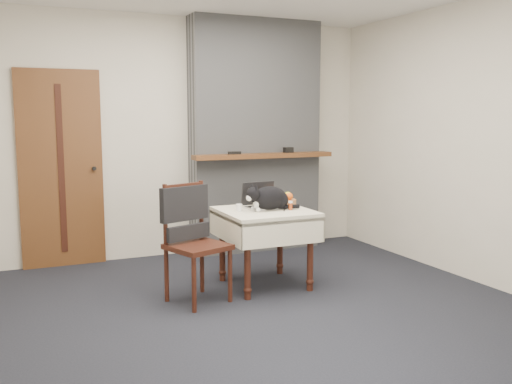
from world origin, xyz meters
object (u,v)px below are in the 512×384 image
laptop (261,202)px  pill_bottle (290,205)px  cream_jar (239,208)px  cat (270,198)px  fruit_basket (284,201)px  chair (190,226)px  side_table (265,222)px  door (61,169)px

laptop → pill_bottle: laptop is taller
cream_jar → laptop: bearing=18.6°
cat → cream_jar: size_ratio=8.03×
cream_jar → fruit_basket: (0.49, 0.09, 0.02)m
cat → cream_jar: cat is taller
chair → laptop: bearing=-4.2°
side_table → door: bearing=137.1°
door → cat: bearing=-42.6°
cream_jar → pill_bottle: bearing=-15.8°
laptop → fruit_basket: bearing=-0.2°
cat → fruit_basket: 0.26m
side_table → cream_jar: (-0.24, 0.03, 0.14)m
laptop → door: bearing=137.7°
door → cream_jar: size_ratio=31.33×
cream_jar → chair: bearing=-166.3°
cream_jar → chair: 0.51m
fruit_basket → laptop: bearing=-178.2°
laptop → cream_jar: size_ratio=5.12×
door → fruit_basket: size_ratio=8.81×
fruit_basket → side_table: bearing=-154.1°
laptop → cat: cat is taller
laptop → chair: size_ratio=0.33×
laptop → fruit_basket: (0.24, 0.01, -0.01)m
side_table → fruit_basket: (0.25, 0.12, 0.16)m
door → side_table: door is taller
side_table → cream_jar: 0.28m
cat → cream_jar: bearing=161.8°
fruit_basket → chair: 1.01m
pill_bottle → fruit_basket: fruit_basket is taller
fruit_basket → cat: bearing=-146.1°
laptop → chair: chair is taller
fruit_basket → chair: chair is taller
laptop → cream_jar: (-0.26, -0.09, -0.03)m
pill_bottle → laptop: bearing=131.8°
side_table → laptop: laptop is taller
cream_jar → chair: (-0.49, -0.12, -0.10)m
laptop → pill_bottle: bearing=-50.2°
door → cream_jar: (1.35, -1.45, -0.27)m
laptop → cream_jar: 0.27m
laptop → fruit_basket: laptop is taller
cream_jar → cat: bearing=-9.9°
door → cat: (1.63, -1.50, -0.20)m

